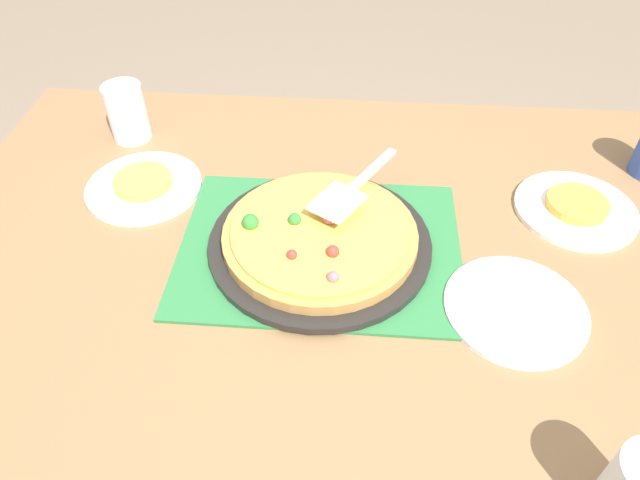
{
  "coord_description": "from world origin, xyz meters",
  "views": [
    {
      "loc": [
        0.05,
        -0.7,
        1.45
      ],
      "look_at": [
        0.0,
        0.0,
        0.77
      ],
      "focal_mm": 32.28,
      "sensor_mm": 36.0,
      "label": 1
    }
  ],
  "objects_px": {
    "pizza": "(320,234)",
    "pizza_server": "(353,188)",
    "pizza_pan": "(320,243)",
    "plate_side": "(515,309)",
    "served_slice_left": "(143,181)",
    "plate_far_right": "(575,209)",
    "served_slice_right": "(578,204)",
    "plate_near_left": "(144,187)",
    "cup_far": "(127,112)"
  },
  "relations": [
    {
      "from": "plate_far_right",
      "to": "plate_side",
      "type": "distance_m",
      "value": 0.29
    },
    {
      "from": "plate_near_left",
      "to": "pizza_server",
      "type": "distance_m",
      "value": 0.41
    },
    {
      "from": "pizza_pan",
      "to": "served_slice_left",
      "type": "xyz_separation_m",
      "value": [
        -0.35,
        0.14,
        0.01
      ]
    },
    {
      "from": "pizza",
      "to": "plate_near_left",
      "type": "bearing_deg",
      "value": 158.59
    },
    {
      "from": "served_slice_right",
      "to": "cup_far",
      "type": "relative_size",
      "value": 0.92
    },
    {
      "from": "served_slice_right",
      "to": "pizza_server",
      "type": "xyz_separation_m",
      "value": [
        -0.41,
        -0.05,
        0.05
      ]
    },
    {
      "from": "plate_near_left",
      "to": "plate_far_right",
      "type": "height_order",
      "value": "same"
    },
    {
      "from": "plate_far_right",
      "to": "cup_far",
      "type": "bearing_deg",
      "value": 168.65
    },
    {
      "from": "served_slice_left",
      "to": "pizza_server",
      "type": "bearing_deg",
      "value": -7.66
    },
    {
      "from": "pizza_pan",
      "to": "plate_side",
      "type": "distance_m",
      "value": 0.33
    },
    {
      "from": "plate_far_right",
      "to": "cup_far",
      "type": "relative_size",
      "value": 1.83
    },
    {
      "from": "served_slice_left",
      "to": "pizza_server",
      "type": "xyz_separation_m",
      "value": [
        0.4,
        -0.05,
        0.05
      ]
    },
    {
      "from": "cup_far",
      "to": "served_slice_right",
      "type": "bearing_deg",
      "value": -11.35
    },
    {
      "from": "plate_side",
      "to": "served_slice_left",
      "type": "bearing_deg",
      "value": 159.12
    },
    {
      "from": "cup_far",
      "to": "pizza_server",
      "type": "bearing_deg",
      "value": -25.45
    },
    {
      "from": "cup_far",
      "to": "pizza_pan",
      "type": "bearing_deg",
      "value": -36.05
    },
    {
      "from": "pizza",
      "to": "pizza_server",
      "type": "height_order",
      "value": "pizza_server"
    },
    {
      "from": "plate_near_left",
      "to": "served_slice_left",
      "type": "bearing_deg",
      "value": 0.0
    },
    {
      "from": "plate_far_right",
      "to": "served_slice_right",
      "type": "bearing_deg",
      "value": 0.0
    },
    {
      "from": "pizza",
      "to": "served_slice_left",
      "type": "bearing_deg",
      "value": 158.59
    },
    {
      "from": "plate_side",
      "to": "cup_far",
      "type": "xyz_separation_m",
      "value": [
        -0.74,
        0.43,
        0.06
      ]
    },
    {
      "from": "plate_far_right",
      "to": "plate_side",
      "type": "relative_size",
      "value": 1.0
    },
    {
      "from": "cup_far",
      "to": "pizza_server",
      "type": "relative_size",
      "value": 0.55
    },
    {
      "from": "served_slice_right",
      "to": "plate_side",
      "type": "bearing_deg",
      "value": -121.26
    },
    {
      "from": "pizza",
      "to": "pizza_server",
      "type": "relative_size",
      "value": 1.51
    },
    {
      "from": "served_slice_left",
      "to": "cup_far",
      "type": "height_order",
      "value": "cup_far"
    },
    {
      "from": "pizza_pan",
      "to": "pizza_server",
      "type": "height_order",
      "value": "pizza_server"
    },
    {
      "from": "served_slice_left",
      "to": "pizza_pan",
      "type": "bearing_deg",
      "value": -21.41
    },
    {
      "from": "plate_near_left",
      "to": "cup_far",
      "type": "xyz_separation_m",
      "value": [
        -0.08,
        0.17,
        0.06
      ]
    },
    {
      "from": "pizza",
      "to": "served_slice_left",
      "type": "height_order",
      "value": "pizza"
    },
    {
      "from": "pizza_server",
      "to": "cup_far",
      "type": "bearing_deg",
      "value": 154.55
    },
    {
      "from": "pizza",
      "to": "served_slice_right",
      "type": "bearing_deg",
      "value": 15.98
    },
    {
      "from": "plate_near_left",
      "to": "pizza_server",
      "type": "height_order",
      "value": "pizza_server"
    },
    {
      "from": "pizza_pan",
      "to": "plate_near_left",
      "type": "height_order",
      "value": "pizza_pan"
    },
    {
      "from": "plate_near_left",
      "to": "served_slice_left",
      "type": "distance_m",
      "value": 0.01
    },
    {
      "from": "pizza_pan",
      "to": "pizza",
      "type": "xyz_separation_m",
      "value": [
        -0.0,
        0.0,
        0.02
      ]
    },
    {
      "from": "served_slice_right",
      "to": "served_slice_left",
      "type": "bearing_deg",
      "value": 179.67
    },
    {
      "from": "plate_far_right",
      "to": "cup_far",
      "type": "height_order",
      "value": "cup_far"
    },
    {
      "from": "plate_near_left",
      "to": "cup_far",
      "type": "distance_m",
      "value": 0.2
    },
    {
      "from": "served_slice_left",
      "to": "pizza",
      "type": "bearing_deg",
      "value": -21.41
    },
    {
      "from": "pizza_pan",
      "to": "served_slice_right",
      "type": "height_order",
      "value": "served_slice_right"
    },
    {
      "from": "plate_side",
      "to": "served_slice_right",
      "type": "distance_m",
      "value": 0.29
    },
    {
      "from": "pizza",
      "to": "plate_side",
      "type": "relative_size",
      "value": 1.5
    },
    {
      "from": "plate_near_left",
      "to": "served_slice_left",
      "type": "relative_size",
      "value": 2.0
    },
    {
      "from": "served_slice_left",
      "to": "pizza_server",
      "type": "distance_m",
      "value": 0.41
    },
    {
      "from": "served_slice_right",
      "to": "cup_far",
      "type": "bearing_deg",
      "value": 168.65
    },
    {
      "from": "served_slice_left",
      "to": "pizza_server",
      "type": "relative_size",
      "value": 0.5
    },
    {
      "from": "plate_far_right",
      "to": "served_slice_right",
      "type": "xyz_separation_m",
      "value": [
        0.0,
        0.0,
        0.01
      ]
    },
    {
      "from": "plate_far_right",
      "to": "served_slice_left",
      "type": "height_order",
      "value": "served_slice_left"
    },
    {
      "from": "pizza_pan",
      "to": "plate_far_right",
      "type": "relative_size",
      "value": 1.73
    }
  ]
}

